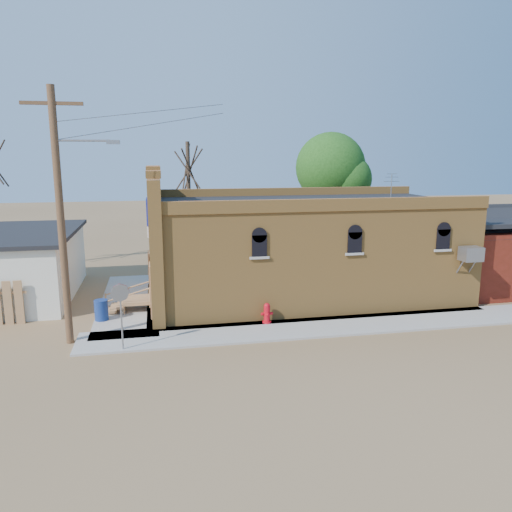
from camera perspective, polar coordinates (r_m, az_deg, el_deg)
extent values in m
plane|color=brown|center=(18.92, 4.60, -9.36)|extent=(120.00, 120.00, 0.00)
cube|color=#9E9991|center=(20.15, 8.04, -8.00)|extent=(19.00, 2.20, 0.08)
cube|color=#9E9991|center=(23.97, -14.20, -5.06)|extent=(2.60, 10.00, 0.08)
cube|color=#C5863C|center=(23.95, 5.69, 0.67)|extent=(14.00, 7.00, 4.50)
cube|color=black|center=(23.63, 5.80, 6.15)|extent=(13.80, 6.80, 0.12)
cube|color=#C5863C|center=(22.81, -11.35, 1.61)|extent=(0.50, 7.40, 5.80)
cube|color=#162398|center=(21.46, -12.25, 3.94)|extent=(0.08, 1.10, 1.56)
cube|color=gray|center=(23.03, 23.36, 0.23)|extent=(0.85, 0.65, 0.60)
cube|color=#561B0E|center=(28.32, 24.38, 0.03)|extent=(5.00, 6.00, 3.20)
cylinder|color=#4D341E|center=(18.61, -21.41, 3.84)|extent=(0.26, 0.26, 9.00)
cube|color=#4D341E|center=(18.55, -22.32, 15.86)|extent=(2.00, 0.12, 0.12)
cylinder|color=gray|center=(18.35, -19.21, 12.37)|extent=(1.80, 0.08, 0.08)
cube|color=gray|center=(18.24, -16.01, 12.40)|extent=(0.45, 0.22, 0.14)
cylinder|color=#493829|center=(30.20, -7.66, 5.73)|extent=(0.24, 0.24, 7.50)
cylinder|color=#493829|center=(32.59, 8.37, 5.06)|extent=(0.28, 0.28, 6.30)
sphere|color=#1D4614|center=(32.40, 8.51, 9.99)|extent=(4.40, 4.40, 4.40)
cylinder|color=red|center=(20.27, 1.25, -7.54)|extent=(0.47, 0.47, 0.07)
cylinder|color=red|center=(20.16, 1.25, -6.62)|extent=(0.32, 0.32, 0.62)
sphere|color=red|center=(20.06, 1.26, -5.75)|extent=(0.25, 0.25, 0.25)
cylinder|color=red|center=(20.01, 1.35, -6.74)|extent=(0.15, 0.17, 0.11)
cylinder|color=red|center=(20.12, 0.81, -6.63)|extent=(0.17, 0.15, 0.11)
cylinder|color=red|center=(20.19, 1.69, -6.57)|extent=(0.17, 0.15, 0.11)
cylinder|color=gray|center=(17.92, -15.12, -7.06)|extent=(0.07, 0.07, 2.12)
cylinder|color=gray|center=(17.63, -15.28, -4.10)|extent=(0.63, 0.18, 0.64)
cylinder|color=#B10E0A|center=(17.67, -15.28, -4.06)|extent=(0.63, 0.18, 0.64)
cylinder|color=navy|center=(21.43, -17.26, -5.92)|extent=(0.64, 0.64, 0.84)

